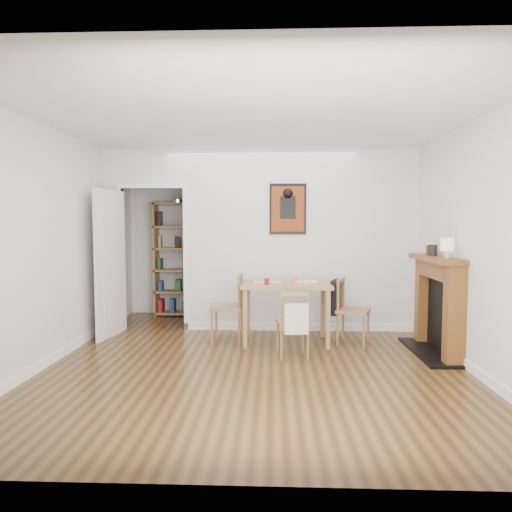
{
  "coord_description": "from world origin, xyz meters",
  "views": [
    {
      "loc": [
        0.2,
        -5.17,
        1.54
      ],
      "look_at": [
        -0.02,
        0.6,
        1.13
      ],
      "focal_mm": 32.0,
      "sensor_mm": 36.0,
      "label": 1
    }
  ],
  "objects_px": {
    "chair_front": "(293,323)",
    "dining_table": "(286,290)",
    "chair_right": "(352,310)",
    "ceramic_jar_a": "(433,250)",
    "bookshelf": "(178,259)",
    "orange_fruit": "(295,279)",
    "fireplace": "(439,302)",
    "red_glass": "(267,281)",
    "chair_left": "(227,308)",
    "mantel_lamp": "(447,246)",
    "ceramic_jar_b": "(430,250)",
    "notebook": "(306,281)"
  },
  "relations": [
    {
      "from": "fireplace",
      "to": "ceramic_jar_a",
      "type": "relative_size",
      "value": 9.45
    },
    {
      "from": "bookshelf",
      "to": "mantel_lamp",
      "type": "relative_size",
      "value": 8.52
    },
    {
      "from": "chair_right",
      "to": "orange_fruit",
      "type": "height_order",
      "value": "same"
    },
    {
      "from": "chair_left",
      "to": "bookshelf",
      "type": "xyz_separation_m",
      "value": [
        -0.99,
        1.7,
        0.5
      ]
    },
    {
      "from": "chair_left",
      "to": "notebook",
      "type": "bearing_deg",
      "value": 4.31
    },
    {
      "from": "dining_table",
      "to": "chair_left",
      "type": "relative_size",
      "value": 1.27
    },
    {
      "from": "fireplace",
      "to": "red_glass",
      "type": "height_order",
      "value": "fireplace"
    },
    {
      "from": "red_glass",
      "to": "orange_fruit",
      "type": "bearing_deg",
      "value": 37.2
    },
    {
      "from": "bookshelf",
      "to": "notebook",
      "type": "bearing_deg",
      "value": -38.74
    },
    {
      "from": "chair_left",
      "to": "chair_right",
      "type": "xyz_separation_m",
      "value": [
        1.61,
        -0.07,
        -0.01
      ]
    },
    {
      "from": "orange_fruit",
      "to": "notebook",
      "type": "relative_size",
      "value": 0.24
    },
    {
      "from": "chair_front",
      "to": "mantel_lamp",
      "type": "height_order",
      "value": "mantel_lamp"
    },
    {
      "from": "chair_left",
      "to": "ceramic_jar_b",
      "type": "bearing_deg",
      "value": -2.89
    },
    {
      "from": "bookshelf",
      "to": "orange_fruit",
      "type": "bearing_deg",
      "value": -40.14
    },
    {
      "from": "bookshelf",
      "to": "ceramic_jar_a",
      "type": "distance_m",
      "value": 4.06
    },
    {
      "from": "chair_front",
      "to": "dining_table",
      "type": "bearing_deg",
      "value": 95.56
    },
    {
      "from": "chair_front",
      "to": "ceramic_jar_a",
      "type": "xyz_separation_m",
      "value": [
        1.68,
        0.31,
        0.83
      ]
    },
    {
      "from": "bookshelf",
      "to": "mantel_lamp",
      "type": "height_order",
      "value": "bookshelf"
    },
    {
      "from": "chair_front",
      "to": "mantel_lamp",
      "type": "distance_m",
      "value": 1.91
    },
    {
      "from": "ceramic_jar_a",
      "to": "dining_table",
      "type": "bearing_deg",
      "value": 169.46
    },
    {
      "from": "mantel_lamp",
      "to": "dining_table",
      "type": "bearing_deg",
      "value": 156.01
    },
    {
      "from": "bookshelf",
      "to": "fireplace",
      "type": "distance_m",
      "value": 4.17
    },
    {
      "from": "chair_right",
      "to": "notebook",
      "type": "xyz_separation_m",
      "value": [
        -0.58,
        0.15,
        0.35
      ]
    },
    {
      "from": "chair_right",
      "to": "chair_front",
      "type": "bearing_deg",
      "value": -142.65
    },
    {
      "from": "dining_table",
      "to": "chair_front",
      "type": "distance_m",
      "value": 0.7
    },
    {
      "from": "dining_table",
      "to": "red_glass",
      "type": "xyz_separation_m",
      "value": [
        -0.25,
        -0.15,
        0.13
      ]
    },
    {
      "from": "bookshelf",
      "to": "notebook",
      "type": "relative_size",
      "value": 6.5
    },
    {
      "from": "mantel_lamp",
      "to": "chair_front",
      "type": "bearing_deg",
      "value": 175.3
    },
    {
      "from": "chair_left",
      "to": "chair_front",
      "type": "bearing_deg",
      "value": -38.85
    },
    {
      "from": "notebook",
      "to": "fireplace",
      "type": "bearing_deg",
      "value": -19.04
    },
    {
      "from": "fireplace",
      "to": "mantel_lamp",
      "type": "bearing_deg",
      "value": -98.8
    },
    {
      "from": "mantel_lamp",
      "to": "bookshelf",
      "type": "bearing_deg",
      "value": 144.44
    },
    {
      "from": "ceramic_jar_a",
      "to": "ceramic_jar_b",
      "type": "height_order",
      "value": "ceramic_jar_a"
    },
    {
      "from": "ceramic_jar_b",
      "to": "fireplace",
      "type": "bearing_deg",
      "value": -87.99
    },
    {
      "from": "chair_left",
      "to": "fireplace",
      "type": "distance_m",
      "value": 2.61
    },
    {
      "from": "chair_right",
      "to": "chair_front",
      "type": "distance_m",
      "value": 0.98
    },
    {
      "from": "dining_table",
      "to": "chair_left",
      "type": "bearing_deg",
      "value": 177.83
    },
    {
      "from": "chair_right",
      "to": "mantel_lamp",
      "type": "bearing_deg",
      "value": -39.01
    },
    {
      "from": "bookshelf",
      "to": "mantel_lamp",
      "type": "xyz_separation_m",
      "value": [
        3.5,
        -2.5,
        0.36
      ]
    },
    {
      "from": "dining_table",
      "to": "ceramic_jar_b",
      "type": "bearing_deg",
      "value": -3.2
    },
    {
      "from": "dining_table",
      "to": "notebook",
      "type": "distance_m",
      "value": 0.3
    },
    {
      "from": "ceramic_jar_a",
      "to": "ceramic_jar_b",
      "type": "relative_size",
      "value": 1.24
    },
    {
      "from": "chair_right",
      "to": "red_glass",
      "type": "height_order",
      "value": "red_glass"
    },
    {
      "from": "fireplace",
      "to": "ceramic_jar_a",
      "type": "bearing_deg",
      "value": 119.47
    },
    {
      "from": "ceramic_jar_a",
      "to": "fireplace",
      "type": "bearing_deg",
      "value": -60.53
    },
    {
      "from": "dining_table",
      "to": "ceramic_jar_a",
      "type": "distance_m",
      "value": 1.85
    },
    {
      "from": "chair_right",
      "to": "ceramic_jar_b",
      "type": "xyz_separation_m",
      "value": [
        0.95,
        -0.06,
        0.77
      ]
    },
    {
      "from": "notebook",
      "to": "ceramic_jar_a",
      "type": "xyz_separation_m",
      "value": [
        1.48,
        -0.43,
        0.44
      ]
    },
    {
      "from": "orange_fruit",
      "to": "notebook",
      "type": "xyz_separation_m",
      "value": [
        0.13,
        -0.03,
        -0.03
      ]
    },
    {
      "from": "bookshelf",
      "to": "orange_fruit",
      "type": "xyz_separation_m",
      "value": [
        1.88,
        -1.59,
        -0.13
      ]
    }
  ]
}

